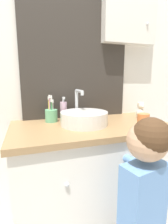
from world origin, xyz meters
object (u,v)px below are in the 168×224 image
object	(u,v)px
soap_dispenser	(64,111)
teddy_bear	(141,111)
sink_basin	(84,117)
toothbrush_holder	(51,115)
drinking_cup	(143,121)
child_figure	(143,195)

from	to	relation	value
soap_dispenser	teddy_bear	xyz separation A→B (m)	(0.58, -0.12, -0.01)
sink_basin	toothbrush_holder	size ratio (longest dim) A/B	1.92
soap_dispenser	drinking_cup	xyz separation A→B (m)	(0.42, -0.38, -0.02)
sink_basin	drinking_cup	bearing A→B (deg)	-34.23
sink_basin	child_figure	distance (m)	0.57
child_figure	teddy_bear	bearing A→B (deg)	56.82
toothbrush_holder	soap_dispenser	size ratio (longest dim) A/B	1.11
toothbrush_holder	teddy_bear	xyz separation A→B (m)	(0.68, -0.10, 0.01)
child_figure	drinking_cup	size ratio (longest dim) A/B	10.14
soap_dispenser	toothbrush_holder	bearing A→B (deg)	-168.66
sink_basin	child_figure	bearing A→B (deg)	-74.57
sink_basin	teddy_bear	world-z (taller)	sink_basin
sink_basin	teddy_bear	xyz separation A→B (m)	(0.48, 0.04, 0.01)
teddy_bear	sink_basin	bearing A→B (deg)	-174.92
teddy_bear	child_figure	bearing A→B (deg)	-123.18
toothbrush_holder	teddy_bear	world-z (taller)	toothbrush_holder
toothbrush_holder	drinking_cup	xyz separation A→B (m)	(0.51, -0.36, -0.00)
toothbrush_holder	soap_dispenser	bearing A→B (deg)	11.34
toothbrush_holder	drinking_cup	size ratio (longest dim) A/B	2.04
sink_basin	drinking_cup	world-z (taller)	sink_basin
sink_basin	teddy_bear	distance (m)	0.48
soap_dispenser	drinking_cup	world-z (taller)	soap_dispenser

